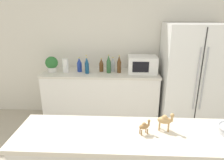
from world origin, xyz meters
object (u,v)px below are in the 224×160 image
back_bottle_0 (87,66)px  back_bottle_3 (113,65)px  microwave (142,64)px  back_bottle_1 (87,64)px  back_bottle_5 (79,65)px  back_bottle_6 (109,64)px  camel_figurine (165,120)px  back_bottle_2 (119,64)px  paper_towel_roll (65,65)px  back_bottle_4 (101,65)px  camel_figurine_second (144,126)px  refrigerator (191,77)px  potted_plant (52,64)px

back_bottle_0 → back_bottle_3: 0.46m
microwave → back_bottle_1: bearing=-179.5°
microwave → back_bottle_0: (-0.93, -0.11, -0.01)m
back_bottle_5 → back_bottle_6: size_ratio=0.80×
back_bottle_1 → back_bottle_3: (0.45, 0.07, -0.02)m
back_bottle_6 → camel_figurine: (0.55, -1.89, 0.05)m
back_bottle_0 → back_bottle_1: 0.10m
back_bottle_5 → camel_figurine: camel_figurine is taller
back_bottle_5 → camel_figurine: 2.22m
microwave → back_bottle_2: 0.39m
paper_towel_roll → back_bottle_2: 0.92m
back_bottle_4 → camel_figurine_second: back_bottle_4 is taller
refrigerator → back_bottle_5: refrigerator is taller
paper_towel_roll → back_bottle_3: 0.82m
back_bottle_4 → back_bottle_3: bearing=9.6°
back_bottle_1 → paper_towel_roll: bearing=-175.4°
microwave → back_bottle_5: size_ratio=1.94×
camel_figurine_second → back_bottle_3: bearing=98.9°
back_bottle_0 → back_bottle_1: back_bottle_1 is taller
paper_towel_roll → back_bottle_0: (0.38, -0.07, 0.02)m
microwave → camel_figurine_second: (-0.18, -2.01, 0.03)m
microwave → camel_figurine_second: bearing=-95.1°
back_bottle_0 → back_bottle_4: size_ratio=1.20×
refrigerator → paper_towel_roll: size_ratio=7.63×
back_bottle_1 → microwave: bearing=0.5°
back_bottle_1 → back_bottle_5: bearing=176.0°
microwave → camel_figurine_second: 2.01m
back_bottle_0 → back_bottle_5: size_ratio=1.12×
back_bottle_2 → back_bottle_3: 0.15m
refrigerator → camel_figurine: size_ratio=11.32×
back_bottle_4 → camel_figurine: size_ratio=1.52×
potted_plant → back_bottle_5: potted_plant is taller
back_bottle_5 → camel_figurine_second: bearing=-65.9°
potted_plant → back_bottle_5: (0.47, 0.03, -0.02)m
refrigerator → back_bottle_6: size_ratio=5.62×
back_bottle_3 → back_bottle_4: 0.20m
back_bottle_6 → camel_figurine_second: back_bottle_6 is taller
back_bottle_0 → back_bottle_6: 0.36m
microwave → camel_figurine_second: microwave is taller
paper_towel_roll → back_bottle_2: bearing=0.2°
refrigerator → back_bottle_4: refrigerator is taller
back_bottle_1 → back_bottle_5: 0.13m
back_bottle_4 → microwave: bearing=-2.1°
potted_plant → back_bottle_0: back_bottle_0 is taller
paper_towel_roll → camel_figurine: (1.29, -1.91, 0.08)m
back_bottle_0 → refrigerator: bearing=0.0°
refrigerator → potted_plant: refrigerator is taller
back_bottle_6 → camel_figurine_second: bearing=-78.7°
microwave → camel_figurine: microwave is taller
back_bottle_1 → back_bottle_4: 0.25m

